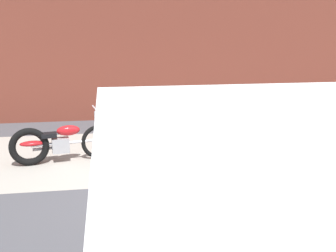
{
  "coord_description": "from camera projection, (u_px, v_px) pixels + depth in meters",
  "views": [
    {
      "loc": [
        -1.28,
        -6.19,
        2.56
      ],
      "look_at": [
        -0.15,
        0.99,
        0.75
      ],
      "focal_mm": 42.97,
      "sensor_mm": 36.0,
      "label": 1
    }
  ],
  "objects": [
    {
      "name": "ground_plane",
      "position": [
        186.0,
        183.0,
        6.74
      ],
      "size": [
        80.0,
        80.0,
        0.0
      ],
      "primitive_type": "plane",
      "color": "#47474C"
    },
    {
      "name": "motorcycle_blue",
      "position": [
        164.0,
        139.0,
        7.93
      ],
      "size": [
        2.01,
        0.58,
        1.03
      ],
      "rotation": [
        0.0,
        0.0,
        0.03
      ],
      "color": "black",
      "rests_on": "ground"
    },
    {
      "name": "motorcycle_orange",
      "position": [
        270.0,
        138.0,
        7.98
      ],
      "size": [
        1.99,
        0.65,
        1.03
      ],
      "rotation": [
        0.0,
        0.0,
        3.32
      ],
      "color": "black",
      "rests_on": "ground"
    },
    {
      "name": "sidewalk_slab",
      "position": [
        170.0,
        152.0,
        8.42
      ],
      "size": [
        36.0,
        3.5,
        0.01
      ],
      "primitive_type": "cube",
      "color": "#9E998E",
      "rests_on": "ground"
    },
    {
      "name": "motorcycle_red",
      "position": [
        56.0,
        143.0,
        7.66
      ],
      "size": [
        1.99,
        0.65,
        1.03
      ],
      "rotation": [
        0.0,
        0.0,
        0.18
      ],
      "color": "black",
      "rests_on": "ground"
    },
    {
      "name": "brick_building_wall",
      "position": [
        150.0,
        18.0,
        11.05
      ],
      "size": [
        36.0,
        0.5,
        5.56
      ],
      "primitive_type": "cube",
      "color": "brown",
      "rests_on": "ground"
    }
  ]
}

